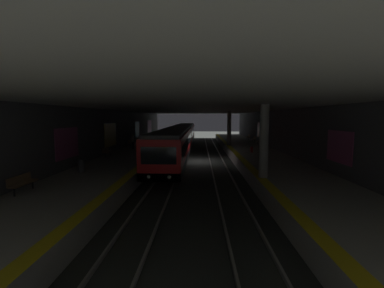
{
  "coord_description": "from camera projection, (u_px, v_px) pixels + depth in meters",
  "views": [
    {
      "loc": [
        -27.67,
        -0.39,
        4.8
      ],
      "look_at": [
        2.76,
        0.57,
        1.63
      ],
      "focal_mm": 23.95,
      "sensor_mm": 36.0,
      "label": 1
    }
  ],
  "objects": [
    {
      "name": "ground_plane",
      "position": [
        196.0,
        161.0,
        28.01
      ],
      "size": [
        120.0,
        120.0,
        0.0
      ],
      "primitive_type": "plane",
      "color": "#2D302D"
    },
    {
      "name": "track_left",
      "position": [
        216.0,
        161.0,
        27.94
      ],
      "size": [
        60.0,
        1.53,
        0.16
      ],
      "color": "gray",
      "rests_on": "ground"
    },
    {
      "name": "track_right",
      "position": [
        176.0,
        161.0,
        28.07
      ],
      "size": [
        60.0,
        1.53,
        0.16
      ],
      "color": "gray",
      "rests_on": "ground"
    },
    {
      "name": "platform_left",
      "position": [
        257.0,
        157.0,
        27.76
      ],
      "size": [
        60.0,
        5.3,
        1.06
      ],
      "color": "#A8A59E",
      "rests_on": "ground"
    },
    {
      "name": "platform_right",
      "position": [
        137.0,
        156.0,
        28.16
      ],
      "size": [
        60.0,
        5.3,
        1.06
      ],
      "color": "#A8A59E",
      "rests_on": "ground"
    },
    {
      "name": "wall_left",
      "position": [
        284.0,
        136.0,
        27.43
      ],
      "size": [
        60.0,
        0.56,
        5.6
      ],
      "color": "#56565B",
      "rests_on": "ground"
    },
    {
      "name": "wall_right",
      "position": [
        110.0,
        136.0,
        28.08
      ],
      "size": [
        60.0,
        0.56,
        5.6
      ],
      "color": "#56565B",
      "rests_on": "ground"
    },
    {
      "name": "ceiling_slab",
      "position": [
        196.0,
        108.0,
        27.41
      ],
      "size": [
        60.0,
        19.4,
        0.4
      ],
      "color": "beige",
      "rests_on": "wall_left"
    },
    {
      "name": "pillar_near",
      "position": [
        264.0,
        141.0,
        15.84
      ],
      "size": [
        0.56,
        0.56,
        4.55
      ],
      "color": "gray",
      "rests_on": "platform_left"
    },
    {
      "name": "pillar_far",
      "position": [
        229.0,
        128.0,
        34.76
      ],
      "size": [
        0.56,
        0.56,
        4.55
      ],
      "color": "gray",
      "rests_on": "platform_left"
    },
    {
      "name": "metro_train",
      "position": [
        181.0,
        138.0,
        34.68
      ],
      "size": [
        37.5,
        2.83,
        3.49
      ],
      "color": "red",
      "rests_on": "track_right"
    },
    {
      "name": "bench_left_near",
      "position": [
        260.0,
        141.0,
        34.97
      ],
      "size": [
        1.7,
        0.47,
        0.86
      ],
      "color": "#262628",
      "rests_on": "platform_left"
    },
    {
      "name": "bench_left_mid",
      "position": [
        254.0,
        139.0,
        38.57
      ],
      "size": [
        1.7,
        0.47,
        0.86
      ],
      "color": "#262628",
      "rests_on": "platform_left"
    },
    {
      "name": "bench_left_far",
      "position": [
        248.0,
        137.0,
        43.05
      ],
      "size": [
        1.7,
        0.47,
        0.86
      ],
      "color": "#262628",
      "rests_on": "platform_left"
    },
    {
      "name": "bench_right_near",
      "position": [
        22.0,
        182.0,
        12.82
      ],
      "size": [
        1.7,
        0.47,
        0.86
      ],
      "color": "#262628",
      "rests_on": "platform_right"
    },
    {
      "name": "bench_right_mid",
      "position": [
        107.0,
        151.0,
        24.52
      ],
      "size": [
        1.7,
        0.47,
        0.86
      ],
      "color": "#262628",
      "rests_on": "platform_right"
    },
    {
      "name": "bench_right_far",
      "position": [
        131.0,
        142.0,
        33.06
      ],
      "size": [
        1.7,
        0.47,
        0.86
      ],
      "color": "#262628",
      "rests_on": "platform_right"
    },
    {
      "name": "person_waiting_near",
      "position": [
        265.0,
        140.0,
        32.08
      ],
      "size": [
        0.6,
        0.23,
        1.68
      ],
      "color": "#454545",
      "rests_on": "platform_left"
    },
    {
      "name": "person_walking_mid",
      "position": [
        133.0,
        141.0,
        30.37
      ],
      "size": [
        0.6,
        0.24,
        1.73
      ],
      "color": "black",
      "rests_on": "platform_right"
    },
    {
      "name": "suitcase_rolling",
      "position": [
        252.0,
        149.0,
        27.47
      ],
      "size": [
        0.36,
        0.22,
        0.93
      ],
      "color": "maroon",
      "rests_on": "platform_left"
    },
    {
      "name": "trash_bin",
      "position": [
        81.0,
        166.0,
        17.64
      ],
      "size": [
        0.44,
        0.44,
        0.85
      ],
      "color": "#595B5E",
      "rests_on": "platform_right"
    }
  ]
}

